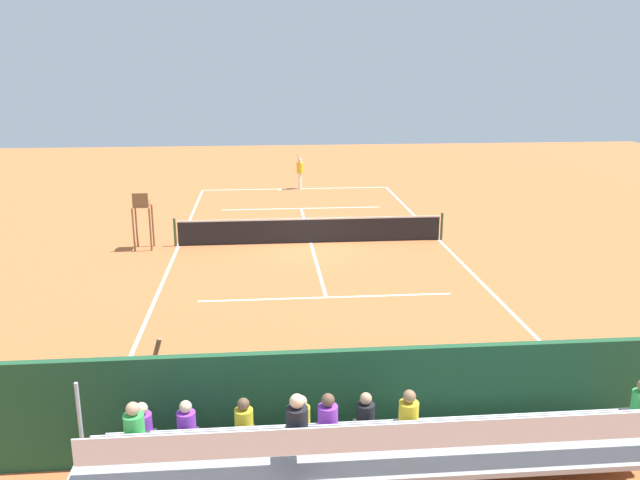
% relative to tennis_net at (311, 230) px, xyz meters
% --- Properties ---
extents(ground_plane, '(60.00, 60.00, 0.00)m').
position_rel_tennis_net_xyz_m(ground_plane, '(0.00, 0.00, -0.50)').
color(ground_plane, '#BC6033').
extents(court_line_markings, '(10.10, 22.20, 0.01)m').
position_rel_tennis_net_xyz_m(court_line_markings, '(0.00, -0.04, -0.50)').
color(court_line_markings, white).
rests_on(court_line_markings, ground).
extents(tennis_net, '(10.30, 0.10, 1.07)m').
position_rel_tennis_net_xyz_m(tennis_net, '(0.00, 0.00, 0.00)').
color(tennis_net, black).
rests_on(tennis_net, ground).
extents(backdrop_wall, '(18.00, 0.16, 2.00)m').
position_rel_tennis_net_xyz_m(backdrop_wall, '(0.00, 14.00, 0.50)').
color(backdrop_wall, '#1E4C2D').
rests_on(backdrop_wall, ground).
extents(bleacher_stand, '(9.06, 2.40, 2.48)m').
position_rel_tennis_net_xyz_m(bleacher_stand, '(0.20, 15.31, 0.44)').
color(bleacher_stand, '#9EA0A5').
rests_on(bleacher_stand, ground).
extents(umpire_chair, '(0.67, 0.67, 2.14)m').
position_rel_tennis_net_xyz_m(umpire_chair, '(6.20, 0.31, 0.81)').
color(umpire_chair, brown).
rests_on(umpire_chair, ground).
extents(courtside_bench, '(1.80, 0.40, 0.93)m').
position_rel_tennis_net_xyz_m(courtside_bench, '(-3.24, 13.27, 0.06)').
color(courtside_bench, '#33383D').
rests_on(courtside_bench, ground).
extents(equipment_bag, '(0.90, 0.36, 0.36)m').
position_rel_tennis_net_xyz_m(equipment_bag, '(-1.11, 13.40, -0.32)').
color(equipment_bag, '#334C8C').
rests_on(equipment_bag, ground).
extents(tennis_player, '(0.42, 0.55, 1.93)m').
position_rel_tennis_net_xyz_m(tennis_player, '(-0.25, -11.02, 0.51)').
color(tennis_player, white).
rests_on(tennis_player, ground).
extents(tennis_racket, '(0.51, 0.52, 0.03)m').
position_rel_tennis_net_xyz_m(tennis_racket, '(0.86, -10.67, -0.49)').
color(tennis_racket, black).
rests_on(tennis_racket, ground).
extents(tennis_ball_near, '(0.07, 0.07, 0.07)m').
position_rel_tennis_net_xyz_m(tennis_ball_near, '(-1.75, -10.08, -0.47)').
color(tennis_ball_near, '#CCDB33').
rests_on(tennis_ball_near, ground).
extents(line_judge, '(0.42, 0.55, 1.93)m').
position_rel_tennis_net_xyz_m(line_judge, '(3.84, 13.25, 0.51)').
color(line_judge, '#232328').
rests_on(line_judge, ground).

